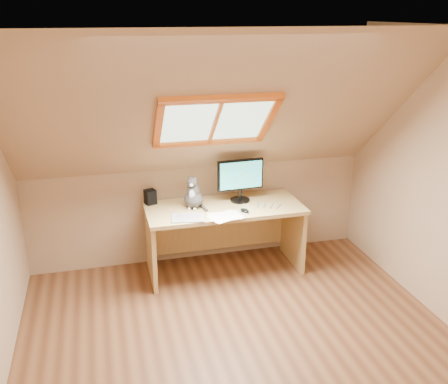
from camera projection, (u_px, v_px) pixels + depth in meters
name	position (u px, v px, depth m)	size (l,w,h in m)	color
ground	(248.00, 357.00, 3.82)	(3.50, 3.50, 0.00)	brown
room_shell	(256.00, 185.00, 3.25)	(3.52, 3.52, 2.41)	tan
desk	(223.00, 224.00, 5.01)	(1.53, 0.67, 0.70)	tan
monitor	(240.00, 178.00, 4.93)	(0.47, 0.20, 0.43)	black
cat	(193.00, 195.00, 4.81)	(0.25, 0.28, 0.34)	#4B4642
desk_speaker	(150.00, 197.00, 4.92)	(0.10, 0.10, 0.14)	black
graphics_tablet	(188.00, 218.00, 4.59)	(0.30, 0.21, 0.01)	#B2B2B7
mouse	(245.00, 211.00, 4.73)	(0.06, 0.11, 0.03)	black
papers	(221.00, 217.00, 4.62)	(0.35, 0.30, 0.01)	white
cables	(260.00, 207.00, 4.84)	(0.51, 0.26, 0.01)	silver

